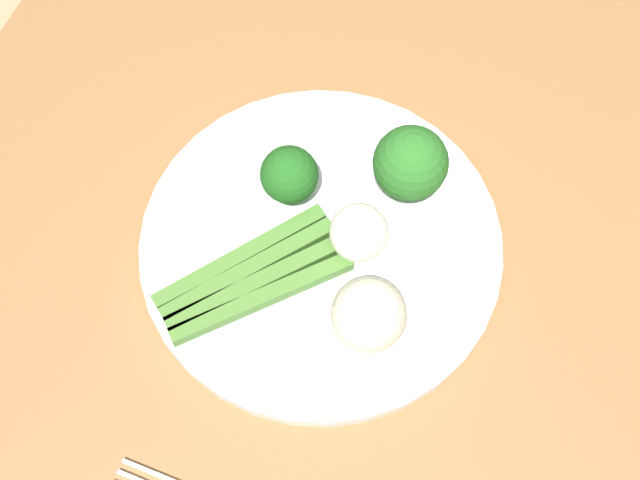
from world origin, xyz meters
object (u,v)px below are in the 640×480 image
at_px(asparagus_bundle, 252,277).
at_px(broccoli_outer_edge, 410,164).
at_px(dining_table, 378,321).
at_px(plate, 320,247).
at_px(broccoli_near_center, 289,175).
at_px(cauliflower_front, 373,316).
at_px(cauliflower_mid, 359,233).

bearing_deg(asparagus_bundle, broccoli_outer_edge, 4.54).
height_order(dining_table, broccoli_outer_edge, broccoli_outer_edge).
xyz_separation_m(plate, asparagus_bundle, (-0.05, 0.04, 0.01)).
xyz_separation_m(broccoli_near_center, cauliflower_front, (-0.08, -0.10, -0.00)).
bearing_deg(asparagus_bundle, cauliflower_mid, -8.61).
height_order(plate, broccoli_outer_edge, broccoli_outer_edge).
bearing_deg(broccoli_near_center, dining_table, -107.46).
height_order(asparagus_bundle, cauliflower_front, cauliflower_front).
bearing_deg(broccoli_near_center, plate, -130.54).
distance_m(plate, cauliflower_mid, 0.04).
relative_size(dining_table, cauliflower_front, 22.13).
bearing_deg(cauliflower_front, broccoli_outer_edge, 5.69).
height_order(asparagus_bundle, broccoli_outer_edge, broccoli_outer_edge).
bearing_deg(plate, asparagus_bundle, 141.87).
distance_m(asparagus_bundle, cauliflower_front, 0.10).
xyz_separation_m(plate, cauliflower_mid, (0.01, -0.03, 0.03)).
bearing_deg(cauliflower_mid, plate, 106.29).
height_order(broccoli_near_center, cauliflower_front, same).
relative_size(dining_table, plate, 4.29).
xyz_separation_m(dining_table, cauliflower_front, (-0.05, -0.00, 0.16)).
distance_m(asparagus_bundle, cauliflower_mid, 0.09).
bearing_deg(plate, broccoli_outer_edge, -35.22).
bearing_deg(cauliflower_mid, asparagus_bundle, 130.40).
distance_m(dining_table, cauliflower_front, 0.17).
bearing_deg(dining_table, cauliflower_front, -176.29).
relative_size(broccoli_outer_edge, cauliflower_mid, 1.57).
xyz_separation_m(broccoli_outer_edge, cauliflower_mid, (-0.06, 0.02, -0.02)).
bearing_deg(plate, cauliflower_front, -131.29).
xyz_separation_m(broccoli_near_center, cauliflower_mid, (-0.02, -0.07, -0.01)).
xyz_separation_m(asparagus_bundle, cauliflower_front, (-0.01, -0.10, 0.02)).
bearing_deg(broccoli_near_center, broccoli_outer_edge, -66.68).
bearing_deg(broccoli_near_center, cauliflower_mid, -109.64).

